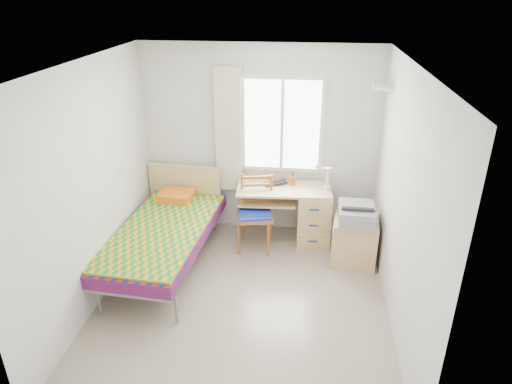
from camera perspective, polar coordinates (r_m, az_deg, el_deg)
floor at (r=5.31m, az=-1.67°, el=-13.28°), size 3.50×3.50×0.00m
ceiling at (r=4.24m, az=-2.11°, el=15.61°), size 3.50×3.50×0.00m
wall_back at (r=6.24m, az=0.48°, el=6.31°), size 3.20×0.00×3.20m
wall_left at (r=5.10m, az=-19.95°, el=0.42°), size 0.00×3.50×3.50m
wall_right at (r=4.69m, az=17.89°, el=-1.43°), size 0.00×3.50×3.50m
window at (r=6.12m, az=3.28°, el=8.35°), size 1.10×0.04×1.30m
curtain at (r=6.19m, az=-3.49°, el=7.56°), size 0.35×0.05×1.70m
floating_shelf at (r=5.72m, az=15.50°, el=12.54°), size 0.20×0.32×0.03m
bed at (r=5.78m, az=-11.30°, el=-4.85°), size 1.19×2.28×0.96m
desk at (r=6.23m, az=6.52°, el=-2.63°), size 1.28×0.65×0.78m
chair at (r=6.00m, az=-0.00°, el=-2.12°), size 0.52×0.52×1.01m
cabinet at (r=5.93m, az=12.18°, el=-6.02°), size 0.59×0.53×0.59m
printer at (r=5.71m, az=12.43°, el=-2.66°), size 0.44×0.51×0.21m
laptop at (r=6.15m, az=2.62°, el=0.94°), size 0.39×0.34×0.03m
pen_cup at (r=6.19m, az=4.58°, el=1.43°), size 0.09×0.09×0.10m
task_lamp at (r=5.91m, az=8.44°, el=2.32°), size 0.23×0.33×0.42m
book at (r=6.15m, az=1.76°, el=-1.14°), size 0.21×0.26×0.02m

